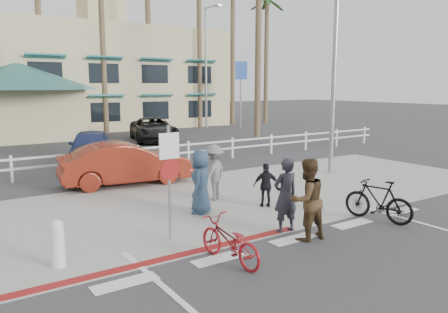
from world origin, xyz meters
TOP-DOWN VIEW (x-y plane):
  - ground at (0.00, 0.00)m, footprint 140.00×140.00m
  - bike_path at (0.00, -2.00)m, footprint 12.00×16.00m
  - sidewalk_plaza at (0.00, 4.50)m, footprint 22.00×7.00m
  - cross_street at (0.00, 8.50)m, footprint 40.00×5.00m
  - parking_lot at (0.00, 18.00)m, footprint 50.00×16.00m
  - curb_red at (-3.00, 1.20)m, footprint 7.00×0.25m
  - rail_fence at (0.50, 10.50)m, footprint 29.40×0.16m
  - building at (2.00, 31.00)m, footprint 28.00×16.00m
  - sign_post at (-2.30, 2.20)m, footprint 0.50×0.10m
  - bollard_0 at (-4.80, 2.00)m, footprint 0.26×0.26m
  - streetlight_0 at (6.50, 5.50)m, footprint 0.60×2.00m
  - streetlight_1 at (12.00, 24.00)m, footprint 0.60×2.00m
  - info_sign at (14.00, 22.00)m, footprint 1.20×0.16m
  - palm_4 at (0.00, 26.00)m, footprint 4.00×4.00m
  - palm_5 at (4.00, 25.00)m, footprint 4.00×4.00m
  - palm_6 at (8.00, 26.00)m, footprint 4.00×4.00m
  - palm_7 at (12.00, 25.00)m, footprint 4.00×4.00m
  - palm_8 at (16.00, 26.00)m, footprint 4.00×4.00m
  - palm_9 at (19.00, 25.00)m, footprint 4.00×4.00m
  - palm_11 at (11.00, 16.00)m, footprint 4.00×4.00m
  - bike_red at (-1.95, 0.33)m, footprint 0.77×1.77m
  - rider_red at (0.20, 1.12)m, footprint 0.69×0.49m
  - bike_black at (2.77, 0.44)m, footprint 0.94×1.88m
  - rider_black at (0.25, 0.46)m, footprint 0.95×0.76m
  - pedestrian_a at (0.36, 4.55)m, footprint 1.27×1.09m
  - pedestrian_child at (1.19, 3.05)m, footprint 0.81×0.63m
  - pedestrian_b at (-0.67, 3.56)m, footprint 1.00×0.99m
  - car_white_sedan at (-1.06, 8.06)m, footprint 4.69×2.13m
  - lot_car_2 at (-0.73, 13.26)m, footprint 3.21×4.65m
  - lot_car_5 at (4.81, 18.54)m, footprint 3.77×5.78m

SIDE VIEW (x-z plane):
  - ground at x=0.00m, z-range 0.00..0.00m
  - parking_lot at x=0.00m, z-range 0.00..0.01m
  - bike_path at x=0.00m, z-range 0.00..0.01m
  - cross_street at x=0.00m, z-range 0.00..0.01m
  - sidewalk_plaza at x=0.00m, z-range 0.00..0.01m
  - curb_red at x=-3.00m, z-range 0.00..0.02m
  - bike_red at x=-1.95m, z-range 0.00..0.90m
  - bollard_0 at x=-4.80m, z-range 0.00..0.95m
  - rail_fence at x=0.50m, z-range 0.00..1.00m
  - bike_black at x=2.77m, z-range 0.00..1.09m
  - pedestrian_child at x=1.19m, z-range 0.00..1.27m
  - lot_car_2 at x=-0.73m, z-range 0.00..1.47m
  - lot_car_5 at x=4.81m, z-range 0.00..1.48m
  - car_white_sedan at x=-1.06m, z-range 0.00..1.49m
  - pedestrian_a at x=0.36m, z-range 0.00..1.70m
  - pedestrian_b at x=-0.67m, z-range 0.00..1.75m
  - rider_red at x=0.20m, z-range 0.00..1.80m
  - rider_black at x=0.25m, z-range 0.00..1.87m
  - sign_post at x=-2.30m, z-range 0.00..2.90m
  - info_sign at x=14.00m, z-range 0.00..5.60m
  - streetlight_0 at x=6.50m, z-range 0.00..9.00m
  - streetlight_1 at x=12.00m, z-range 0.00..9.50m
  - building at x=2.00m, z-range 0.00..11.30m
  - palm_5 at x=4.00m, z-range 0.00..13.00m
  - palm_9 at x=19.00m, z-range 0.00..13.00m
  - palm_7 at x=12.00m, z-range 0.00..14.00m
  - palm_11 at x=11.00m, z-range 0.00..14.00m
  - palm_4 at x=0.00m, z-range 0.00..15.00m
  - palm_8 at x=16.00m, z-range 0.00..15.00m
  - palm_6 at x=8.00m, z-range 0.00..17.00m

